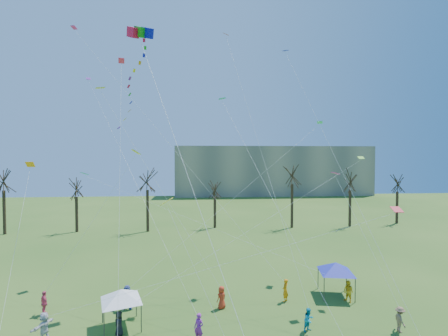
{
  "coord_description": "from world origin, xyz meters",
  "views": [
    {
      "loc": [
        -1.12,
        -14.94,
        11.7
      ],
      "look_at": [
        0.5,
        5.0,
        11.0
      ],
      "focal_mm": 25.0,
      "sensor_mm": 36.0,
      "label": 1
    }
  ],
  "objects": [
    {
      "name": "canopy_tent_blue",
      "position": [
        10.41,
        10.2,
        2.38
      ],
      "size": [
        3.69,
        3.69,
        2.81
      ],
      "color": "#3F3F44",
      "rests_on": "ground"
    },
    {
      "name": "festival_crowd",
      "position": [
        -0.53,
        5.15,
        0.88
      ],
      "size": [
        25.74,
        9.81,
        1.86
      ],
      "color": "red",
      "rests_on": "ground"
    },
    {
      "name": "bare_tree_row",
      "position": [
        1.47,
        35.29,
        7.12
      ],
      "size": [
        69.65,
        7.96,
        11.32
      ],
      "color": "black",
      "rests_on": "ground"
    },
    {
      "name": "canopy_tent_white",
      "position": [
        -6.44,
        6.53,
        2.27
      ],
      "size": [
        3.38,
        3.38,
        2.68
      ],
      "color": "#3F3F44",
      "rests_on": "ground"
    },
    {
      "name": "big_box_kite",
      "position": [
        -5.42,
        7.4,
        16.74
      ],
      "size": [
        4.53,
        6.08,
        22.34
      ],
      "color": "red",
      "rests_on": "ground"
    },
    {
      "name": "distant_building",
      "position": [
        22.0,
        82.0,
        7.5
      ],
      "size": [
        60.0,
        14.0,
        15.0
      ],
      "primitive_type": "cube",
      "color": "gray",
      "rests_on": "ground"
    },
    {
      "name": "small_kites_aloft",
      "position": [
        -1.05,
        11.49,
        13.5
      ],
      "size": [
        27.34,
        18.42,
        35.98
      ],
      "color": "orange",
      "rests_on": "ground"
    }
  ]
}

